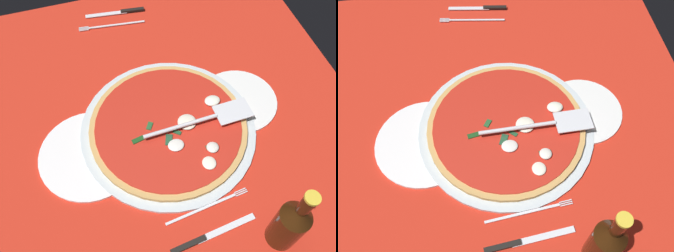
# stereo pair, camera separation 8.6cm
# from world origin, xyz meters

# --- Properties ---
(ground_plane) EXTENTS (1.03, 1.03, 0.01)m
(ground_plane) POSITION_xyz_m (0.00, 0.00, -0.00)
(ground_plane) COLOR red
(checker_pattern) EXTENTS (1.03, 1.03, 0.00)m
(checker_pattern) POSITION_xyz_m (-0.00, -0.00, 0.00)
(checker_pattern) COLOR silver
(checker_pattern) RESTS_ON ground_plane
(pizza_pan) EXTENTS (0.45, 0.45, 0.01)m
(pizza_pan) POSITION_xyz_m (0.00, 0.06, 0.01)
(pizza_pan) COLOR silver
(pizza_pan) RESTS_ON ground_plane
(dinner_plate_left) EXTENTS (0.21, 0.21, 0.01)m
(dinner_plate_left) POSITION_xyz_m (-0.21, 0.03, 0.01)
(dinner_plate_left) COLOR white
(dinner_plate_left) RESTS_ON ground_plane
(dinner_plate_right) EXTENTS (0.25, 0.25, 0.01)m
(dinner_plate_right) POSITION_xyz_m (0.21, 0.07, 0.01)
(dinner_plate_right) COLOR white
(dinner_plate_right) RESTS_ON ground_plane
(pizza) EXTENTS (0.40, 0.40, 0.03)m
(pizza) POSITION_xyz_m (-0.00, 0.06, 0.02)
(pizza) COLOR tan
(pizza) RESTS_ON pizza_pan
(pizza_server) EXTENTS (0.28, 0.06, 0.01)m
(pizza_server) POSITION_xyz_m (-0.09, 0.08, 0.04)
(pizza_server) COLOR silver
(pizza_server) RESTS_ON pizza
(place_setting_near) EXTENTS (0.22, 0.14, 0.01)m
(place_setting_near) POSITION_xyz_m (0.03, -0.39, 0.00)
(place_setting_near) COLOR white
(place_setting_near) RESTS_ON ground_plane
(place_setting_far) EXTENTS (0.22, 0.16, 0.01)m
(place_setting_far) POSITION_xyz_m (-0.01, 0.31, 0.00)
(place_setting_far) COLOR white
(place_setting_far) RESTS_ON ground_plane
(beer_bottle) EXTENTS (0.06, 0.06, 0.23)m
(beer_bottle) POSITION_xyz_m (-0.15, 0.39, 0.09)
(beer_bottle) COLOR #311908
(beer_bottle) RESTS_ON ground_plane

